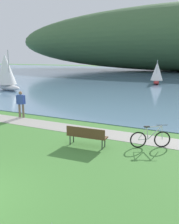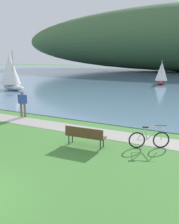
{
  "view_description": "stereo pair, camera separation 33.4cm",
  "coord_description": "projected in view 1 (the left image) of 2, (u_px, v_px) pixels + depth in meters",
  "views": [
    {
      "loc": [
        6.1,
        -3.6,
        3.86
      ],
      "look_at": [
        0.25,
        7.92,
        1.0
      ],
      "focal_mm": 40.28,
      "sensor_mm": 36.0,
      "label": 1
    },
    {
      "loc": [
        6.4,
        -3.44,
        3.86
      ],
      "look_at": [
        0.25,
        7.92,
        1.0
      ],
      "focal_mm": 40.28,
      "sensor_mm": 36.0,
      "label": 2
    }
  ],
  "objects": [
    {
      "name": "person_at_shoreline",
      "position": [
        21.0,
        103.0,
        16.05
      ],
      "size": [
        0.57,
        0.35,
        1.71
      ],
      "color": "#72604C",
      "rests_on": "ground"
    },
    {
      "name": "bicycle_leaning_near_bench",
      "position": [
        150.0,
        139.0,
        10.81
      ],
      "size": [
        1.56,
        0.94,
        1.01
      ],
      "color": "black",
      "rests_on": "ground"
    },
    {
      "name": "park_bench_near_camera",
      "position": [
        86.0,
        135.0,
        10.93
      ],
      "size": [
        1.83,
        0.59,
        0.88
      ],
      "color": "brown",
      "rests_on": "ground"
    },
    {
      "name": "shoreline_path",
      "position": [
        84.0,
        130.0,
        13.39
      ],
      "size": [
        60.0,
        1.5,
        0.01
      ],
      "primitive_type": "cube",
      "color": "#A39E93",
      "rests_on": "ground"
    },
    {
      "name": "sailboat_nearest_to_shore",
      "position": [
        6.0,
        71.0,
        28.78
      ],
      "size": [
        4.03,
        2.72,
        4.57
      ],
      "color": "white",
      "rests_on": "bay_water"
    },
    {
      "name": "sailboat_mid_bay",
      "position": [
        157.0,
        73.0,
        35.58
      ],
      "size": [
        1.99,
        2.97,
        3.37
      ],
      "color": "#B22323",
      "rests_on": "bay_water"
    }
  ]
}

